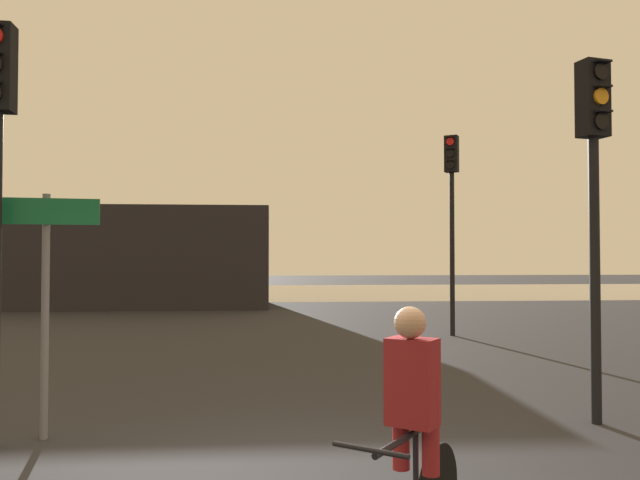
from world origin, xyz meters
TOP-DOWN VIEW (x-y plane):
  - water_strip at (0.00, 29.61)m, footprint 80.00×16.00m
  - distant_building at (-7.98, 19.61)m, footprint 15.27×4.00m
  - traffic_light_far_right at (4.16, 10.00)m, footprint 0.40×0.42m
  - traffic_light_near_right at (3.47, 1.98)m, footprint 0.37×0.38m
  - direction_sign_post at (-2.69, 1.84)m, footprint 1.09×0.18m
  - cyclist at (0.56, -1.19)m, footprint 1.05×1.40m

SIDE VIEW (x-z plane):
  - water_strip at x=0.00m, z-range 0.00..0.01m
  - cyclist at x=0.56m, z-range 0.01..1.63m
  - direction_sign_post at x=-2.69m, z-range 0.40..3.00m
  - distant_building at x=-7.98m, z-range 0.00..3.81m
  - traffic_light_near_right at x=3.47m, z-range 0.83..5.06m
  - traffic_light_far_right at x=4.16m, z-range 0.93..5.85m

